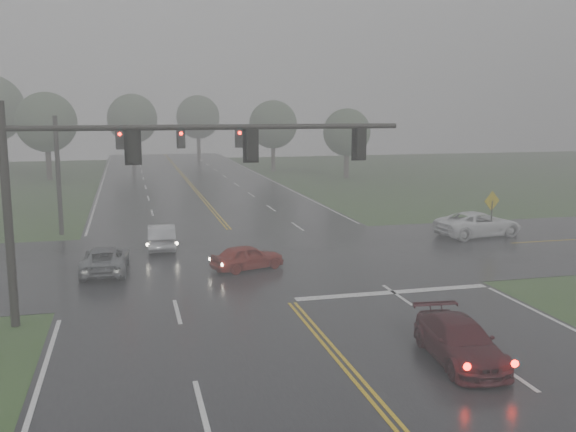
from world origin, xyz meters
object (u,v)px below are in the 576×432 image
object	(u,v)px
sedan_red	(248,270)
signal_gantry_near	(138,167)
signal_gantry_far	(123,151)
sedan_maroon	(459,362)
car_grey	(106,273)
sedan_silver	(162,249)
pickup_white	(478,236)

from	to	relation	value
sedan_red	signal_gantry_near	bearing A→B (deg)	121.30
signal_gantry_near	signal_gantry_far	size ratio (longest dim) A/B	1.16
sedan_maroon	car_grey	size ratio (longest dim) A/B	0.99
sedan_silver	signal_gantry_near	distance (m)	12.92
sedan_red	pickup_white	bearing A→B (deg)	-91.32
sedan_maroon	sedan_red	bearing A→B (deg)	113.85
sedan_maroon	signal_gantry_far	size ratio (longest dim) A/B	0.35
signal_gantry_near	signal_gantry_far	world-z (taller)	signal_gantry_near
sedan_red	sedan_maroon	bearing A→B (deg)	179.94
sedan_maroon	sedan_red	xyz separation A→B (m)	(-4.21, 12.70, 0.00)
signal_gantry_far	signal_gantry_near	bearing A→B (deg)	-87.86
sedan_maroon	sedan_silver	world-z (taller)	sedan_silver
car_grey	sedan_silver	bearing A→B (deg)	-118.24
car_grey	pickup_white	xyz separation A→B (m)	(21.58, 3.55, 0.00)
signal_gantry_far	sedan_red	bearing A→B (deg)	-63.46
car_grey	signal_gantry_far	world-z (taller)	signal_gantry_far
car_grey	sedan_maroon	bearing A→B (deg)	131.38
sedan_silver	signal_gantry_near	size ratio (longest dim) A/B	0.29
sedan_silver	car_grey	size ratio (longest dim) A/B	0.93
signal_gantry_far	car_grey	bearing A→B (deg)	-95.21
sedan_red	signal_gantry_near	size ratio (longest dim) A/B	0.24
sedan_maroon	pickup_white	size ratio (longest dim) A/B	0.82
pickup_white	signal_gantry_near	world-z (taller)	signal_gantry_near
sedan_silver	sedan_maroon	bearing A→B (deg)	115.30
sedan_silver	pickup_white	bearing A→B (deg)	178.58
sedan_red	sedan_silver	bearing A→B (deg)	14.96
sedan_silver	pickup_white	world-z (taller)	pickup_white
car_grey	signal_gantry_near	size ratio (longest dim) A/B	0.31
sedan_maroon	signal_gantry_far	bearing A→B (deg)	117.85
sedan_maroon	pickup_white	bearing A→B (deg)	63.60
sedan_maroon	sedan_silver	size ratio (longest dim) A/B	1.06
sedan_red	pickup_white	distance (m)	15.68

